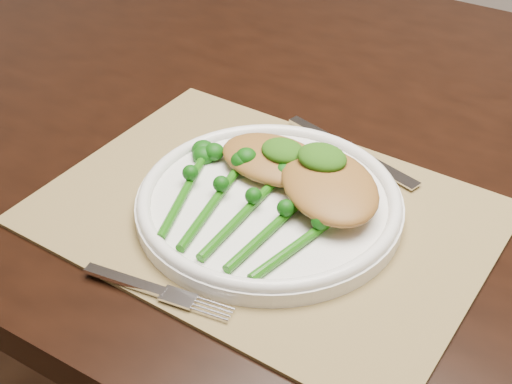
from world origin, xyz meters
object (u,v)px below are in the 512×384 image
Objects in this scene: dining_table at (372,351)px; broccolini_bundle at (242,215)px; dinner_plate at (269,202)px; chicken_fillet_left at (274,159)px; placemat at (265,213)px.

broccolini_bundle is (-0.05, -0.24, 0.40)m from dining_table.
dining_table is 6.14× the size of dinner_plate.
dining_table is at bearing 61.29° from chicken_fillet_left.
dining_table is at bearing 76.57° from dinner_plate.
dinner_plate reaches higher than dining_table.
dining_table is at bearing 72.64° from broccolini_bundle.
broccolini_bundle is at bearing -107.31° from dining_table.
dining_table is 13.82× the size of chicken_fillet_left.
placemat is 2.28× the size of broccolini_bundle.
chicken_fillet_left is (-0.08, -0.16, 0.41)m from dining_table.
dinner_plate is at bearing -61.05° from chicken_fillet_left.
broccolini_bundle reaches higher than dinner_plate.
broccolini_bundle is at bearing -76.39° from chicken_fillet_left.
chicken_fillet_left is (-0.03, 0.05, 0.03)m from placemat.
placemat reaches higher than dining_table.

